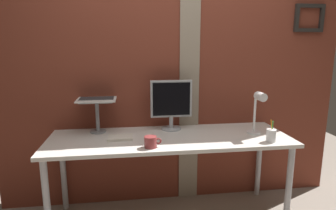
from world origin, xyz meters
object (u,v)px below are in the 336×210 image
object	(u,v)px
desk_lamp	(258,108)
coffee_mug	(151,142)
laptop	(97,93)
pen_cup	(271,135)
monitor	(171,102)

from	to	relation	value
desk_lamp	coffee_mug	world-z (taller)	desk_lamp
laptop	pen_cup	size ratio (longest dim) A/B	1.87
laptop	coffee_mug	distance (m)	0.73
pen_cup	coffee_mug	bearing A→B (deg)	-179.98
pen_cup	coffee_mug	distance (m)	0.95
coffee_mug	monitor	bearing A→B (deg)	63.90
laptop	coffee_mug	xyz separation A→B (m)	(0.43, -0.52, -0.29)
desk_lamp	coffee_mug	size ratio (longest dim) A/B	2.88
monitor	coffee_mug	world-z (taller)	monitor
coffee_mug	desk_lamp	bearing A→B (deg)	11.28
monitor	coffee_mug	xyz separation A→B (m)	(-0.22, -0.45, -0.21)
desk_lamp	pen_cup	bearing A→B (deg)	-77.88
monitor	laptop	world-z (taller)	laptop
monitor	pen_cup	world-z (taller)	monitor
desk_lamp	laptop	bearing A→B (deg)	165.85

